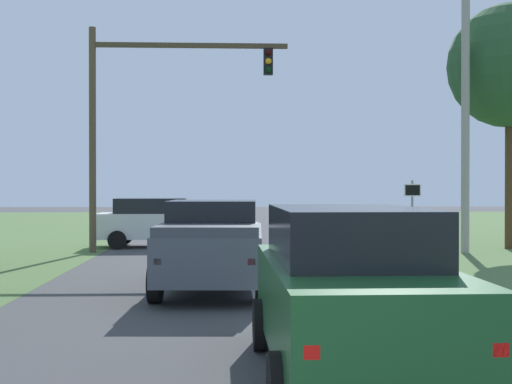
# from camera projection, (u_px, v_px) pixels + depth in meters

# --- Properties ---
(ground_plane) EXTENTS (120.00, 120.00, 0.00)m
(ground_plane) POSITION_uv_depth(u_px,v_px,m) (255.00, 291.00, 14.81)
(ground_plane) COLOR #424244
(red_suv_near) EXTENTS (2.20, 4.87, 2.04)m
(red_suv_near) POSITION_uv_depth(u_px,v_px,m) (350.00, 290.00, 8.09)
(red_suv_near) COLOR #194C23
(red_suv_near) RESTS_ON ground_plane
(pickup_truck_lead) EXTENTS (2.53, 5.29, 1.99)m
(pickup_truck_lead) POSITION_uv_depth(u_px,v_px,m) (213.00, 245.00, 14.81)
(pickup_truck_lead) COLOR #4C515B
(pickup_truck_lead) RESTS_ON ground_plane
(traffic_light) EXTENTS (6.88, 0.40, 7.79)m
(traffic_light) POSITION_uv_depth(u_px,v_px,m) (143.00, 106.00, 23.49)
(traffic_light) COLOR brown
(traffic_light) RESTS_ON ground_plane
(keep_moving_sign) EXTENTS (0.60, 0.09, 2.51)m
(keep_moving_sign) POSITION_uv_depth(u_px,v_px,m) (412.00, 206.00, 23.95)
(keep_moving_sign) COLOR gray
(keep_moving_sign) RESTS_ON ground_plane
(oak_tree_right) EXTENTS (4.52, 4.52, 8.96)m
(oak_tree_right) POSITION_uv_depth(u_px,v_px,m) (510.00, 66.00, 24.73)
(oak_tree_right) COLOR #4C351E
(oak_tree_right) RESTS_ON ground_plane
(crossing_suv_far) EXTENTS (4.44, 2.21, 1.84)m
(crossing_suv_far) POSITION_uv_depth(u_px,v_px,m) (156.00, 221.00, 25.63)
(crossing_suv_far) COLOR silver
(crossing_suv_far) RESTS_ON ground_plane
(utility_pole_right) EXTENTS (0.28, 0.28, 8.83)m
(utility_pole_right) POSITION_uv_depth(u_px,v_px,m) (465.00, 125.00, 23.26)
(utility_pole_right) COLOR #9E998E
(utility_pole_right) RESTS_ON ground_plane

